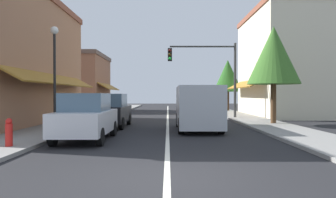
# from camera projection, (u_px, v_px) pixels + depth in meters

# --- Properties ---
(ground_plane) EXTENTS (80.00, 80.00, 0.00)m
(ground_plane) POSITION_uv_depth(u_px,v_px,m) (169.00, 118.00, 24.62)
(ground_plane) COLOR black
(sidewalk_left) EXTENTS (2.60, 56.00, 0.12)m
(sidewalk_left) POSITION_uv_depth(u_px,v_px,m) (96.00, 117.00, 24.64)
(sidewalk_left) COLOR gray
(sidewalk_left) RESTS_ON ground
(sidewalk_right) EXTENTS (2.60, 56.00, 0.12)m
(sidewalk_right) POSITION_uv_depth(u_px,v_px,m) (242.00, 117.00, 24.60)
(sidewalk_right) COLOR gray
(sidewalk_right) RESTS_ON ground
(lane_center_stripe) EXTENTS (0.14, 52.00, 0.01)m
(lane_center_stripe) POSITION_uv_depth(u_px,v_px,m) (169.00, 118.00, 24.62)
(lane_center_stripe) COLOR silver
(lane_center_stripe) RESTS_ON ground
(storefront_left_block) EXTENTS (5.41, 14.20, 7.60)m
(storefront_left_block) POSITION_uv_depth(u_px,v_px,m) (14.00, 58.00, 18.61)
(storefront_left_block) COLOR #9E6B4C
(storefront_left_block) RESTS_ON ground
(storefront_right_block) EXTENTS (6.22, 10.20, 8.50)m
(storefront_right_block) POSITION_uv_depth(u_px,v_px,m) (283.00, 64.00, 26.54)
(storefront_right_block) COLOR beige
(storefront_right_block) RESTS_ON ground
(storefront_far_left) EXTENTS (6.07, 8.20, 5.99)m
(storefront_far_left) POSITION_uv_depth(u_px,v_px,m) (83.00, 83.00, 34.62)
(storefront_far_left) COLOR #8E5B42
(storefront_far_left) RESTS_ON ground
(parked_car_nearest_left) EXTENTS (1.80, 4.11, 1.77)m
(parked_car_nearest_left) POSITION_uv_depth(u_px,v_px,m) (87.00, 117.00, 12.21)
(parked_car_nearest_left) COLOR silver
(parked_car_nearest_left) RESTS_ON ground
(parked_car_second_left) EXTENTS (1.83, 4.12, 1.77)m
(parked_car_second_left) POSITION_uv_depth(u_px,v_px,m) (112.00, 111.00, 17.31)
(parked_car_second_left) COLOR black
(parked_car_second_left) RESTS_ON ground
(van_in_lane) EXTENTS (2.01, 5.18, 2.12)m
(van_in_lane) POSITION_uv_depth(u_px,v_px,m) (199.00, 107.00, 15.82)
(van_in_lane) COLOR #B2B7BC
(van_in_lane) RESTS_ON ground
(traffic_signal_mast_arm) EXTENTS (4.89, 0.50, 5.40)m
(traffic_signal_mast_arm) POSITION_uv_depth(u_px,v_px,m) (212.00, 67.00, 23.16)
(traffic_signal_mast_arm) COLOR #333333
(traffic_signal_mast_arm) RESTS_ON ground
(street_lamp_left_near) EXTENTS (0.36, 0.36, 4.84)m
(street_lamp_left_near) POSITION_uv_depth(u_px,v_px,m) (56.00, 61.00, 14.94)
(street_lamp_left_near) COLOR black
(street_lamp_left_near) RESTS_ON ground
(tree_right_near) EXTENTS (2.96, 2.96, 5.58)m
(tree_right_near) POSITION_uv_depth(u_px,v_px,m) (275.00, 55.00, 18.34)
(tree_right_near) COLOR #4C331E
(tree_right_near) RESTS_ON ground
(tree_right_far) EXTENTS (2.92, 2.92, 5.27)m
(tree_right_far) POSITION_uv_depth(u_px,v_px,m) (229.00, 76.00, 33.10)
(tree_right_far) COLOR #4C331E
(tree_right_far) RESTS_ON ground
(fire_hydrant) EXTENTS (0.22, 0.22, 0.87)m
(fire_hydrant) POSITION_uv_depth(u_px,v_px,m) (10.00, 132.00, 10.13)
(fire_hydrant) COLOR red
(fire_hydrant) RESTS_ON ground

